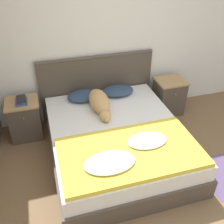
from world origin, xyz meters
TOP-DOWN VIEW (x-y plane):
  - ground_plane at (0.00, 0.00)m, footprint 16.00×16.00m
  - wall_back at (0.00, 2.13)m, footprint 9.00×0.06m
  - bed at (-0.13, 1.00)m, footprint 1.74×2.07m
  - headboard at (-0.13, 2.06)m, footprint 1.82×0.06m
  - nightstand_left at (-1.31, 1.79)m, footprint 0.47×0.43m
  - nightstand_right at (1.04, 1.79)m, footprint 0.47×0.43m
  - pillow_left at (-0.41, 1.81)m, footprint 0.50×0.35m
  - pillow_right at (0.14, 1.81)m, footprint 0.50×0.35m
  - quilt at (-0.15, 0.46)m, footprint 1.62×0.90m
  - dog at (-0.24, 1.48)m, footprint 0.28×0.82m
  - book_stack at (-1.30, 1.77)m, footprint 0.16×0.22m

SIDE VIEW (x-z plane):
  - ground_plane at x=0.00m, z-range 0.00..0.00m
  - bed at x=-0.13m, z-range 0.00..0.47m
  - nightstand_left at x=-1.31m, z-range 0.00..0.60m
  - nightstand_right at x=1.04m, z-range 0.00..0.60m
  - quilt at x=-0.15m, z-range 0.46..0.56m
  - pillow_left at x=-0.41m, z-range 0.48..0.59m
  - pillow_right at x=0.14m, z-range 0.48..0.59m
  - headboard at x=-0.13m, z-range 0.02..1.08m
  - dog at x=-0.24m, z-range 0.47..0.71m
  - book_stack at x=-1.30m, z-range 0.60..0.67m
  - wall_back at x=0.00m, z-range 0.00..2.55m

